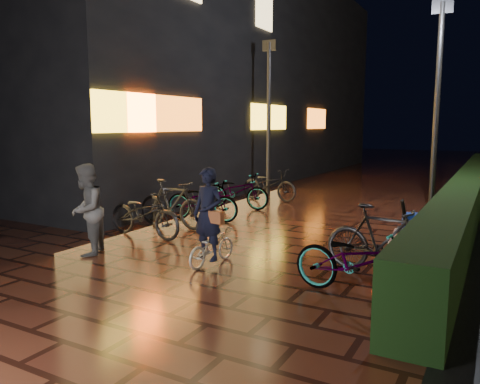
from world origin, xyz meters
The scene contains 11 objects.
ground centered at (0.00, 0.00, 0.00)m, with size 80.00×80.00×0.00m, color #381911.
hedge centered at (3.30, 8.00, 0.50)m, with size 0.70×20.00×1.00m, color black.
bystander_person centered at (-2.40, -0.75, 0.82)m, with size 0.80×0.62×1.64m, color #57575A.
storefront_block centered at (-9.50, 11.50, 4.50)m, with size 12.09×22.00×9.00m.
lamp_post_hedge centered at (2.41, 7.02, 3.05)m, with size 0.53×0.17×5.54m.
lamp_post_sf centered at (-2.76, 7.49, 2.77)m, with size 0.48×0.13×5.03m.
cyclist centered at (-0.13, -0.21, 0.61)m, with size 0.61×1.18×1.64m.
traffic_barrier centered at (2.67, 0.48, 0.33)m, with size 0.54×1.63×0.66m.
cart_assembly centered at (2.67, 2.32, 0.52)m, with size 0.63×0.67×1.01m.
parked_bikes_storefront centered at (-2.33, 3.33, 0.50)m, with size 2.15×6.37×1.10m.
parked_bikes_hedge centered at (2.45, 0.02, 0.52)m, with size 1.99×1.97×1.10m.
Camera 1 is at (3.98, -6.57, 2.32)m, focal length 35.00 mm.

